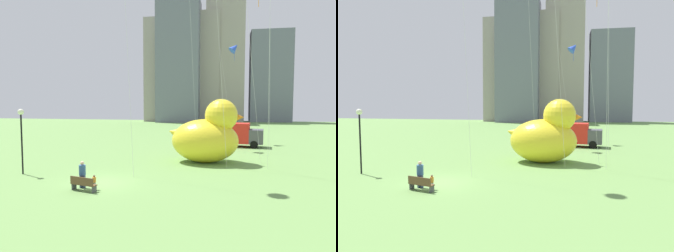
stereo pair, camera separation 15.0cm
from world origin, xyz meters
TOP-DOWN VIEW (x-y plane):
  - ground_plane at (0.00, 0.00)m, footprint 140.00×140.00m
  - park_bench at (-0.35, -1.98)m, footprint 1.79×0.89m
  - person_adult at (-0.71, -1.29)m, footprint 0.42×0.42m
  - person_child at (0.19, -1.53)m, footprint 0.23×0.23m
  - giant_inflatable_duck at (6.64, 8.62)m, footprint 6.88×4.42m
  - lamppost at (-6.87, 1.48)m, footprint 0.44×0.44m
  - box_truck at (9.66, 19.24)m, footprint 5.99×3.02m
  - city_skyline at (3.25, 67.52)m, footprint 38.88×15.44m
  - kite_blue at (9.27, 23.58)m, footprint 2.82×2.68m

SIDE VIEW (x-z plane):
  - ground_plane at x=0.00m, z-range 0.00..0.00m
  - park_bench at x=-0.35m, z-range 0.03..0.93m
  - person_child at x=0.19m, z-range 0.05..0.98m
  - person_adult at x=-0.71m, z-range 0.09..1.81m
  - box_truck at x=9.66m, z-range 0.02..2.87m
  - giant_inflatable_duck at x=6.64m, z-range -0.42..5.28m
  - lamppost at x=-6.87m, z-range 1.19..6.13m
  - kite_blue at x=9.27m, z-range 5.87..19.22m
  - city_skyline at x=3.25m, z-range -1.26..31.15m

